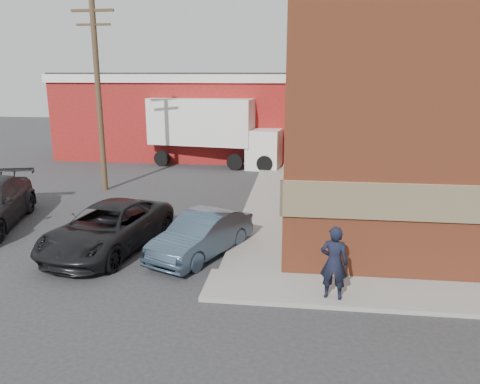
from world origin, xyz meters
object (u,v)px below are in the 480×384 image
(utility_pole, at_px, (98,91))
(box_truck, at_px, (215,127))
(man, at_px, (334,263))
(suv_a, at_px, (108,228))
(brick_building, at_px, (457,95))
(warehouse, at_px, (187,114))
(sedan, at_px, (201,235))

(utility_pole, bearing_deg, box_truck, 58.07)
(man, distance_m, box_truck, 18.32)
(suv_a, bearing_deg, box_truck, 96.33)
(brick_building, xyz_separation_m, warehouse, (-14.50, 11.00, -1.87))
(man, bearing_deg, utility_pole, -35.22)
(box_truck, bearing_deg, man, -62.64)
(man, xyz_separation_m, box_truck, (-6.04, 17.24, 1.30))
(sedan, xyz_separation_m, suv_a, (-3.10, 0.09, 0.07))
(warehouse, bearing_deg, box_truck, -55.85)
(brick_building, relative_size, utility_pole, 2.03)
(brick_building, bearing_deg, warehouse, 142.80)
(suv_a, height_order, box_truck, box_truck)
(suv_a, bearing_deg, brick_building, 41.11)
(brick_building, relative_size, man, 9.72)
(utility_pole, bearing_deg, man, -45.06)
(brick_building, distance_m, utility_pole, 16.00)
(warehouse, bearing_deg, sedan, -75.20)
(warehouse, height_order, sedan, warehouse)
(brick_building, bearing_deg, sedan, -141.08)
(warehouse, xyz_separation_m, suv_a, (1.85, -18.62, -2.07))
(suv_a, bearing_deg, man, -11.32)
(brick_building, bearing_deg, utility_pole, 179.98)
(sedan, distance_m, box_truck, 14.86)
(box_truck, bearing_deg, warehouse, 132.20)
(brick_building, xyz_separation_m, box_truck, (-11.71, 6.89, -2.32))
(box_truck, bearing_deg, sedan, -73.56)
(man, height_order, suv_a, man)
(warehouse, height_order, utility_pole, utility_pole)
(utility_pole, distance_m, box_truck, 8.46)
(brick_building, xyz_separation_m, sedan, (-9.55, -7.71, -4.01))
(brick_building, height_order, warehouse, brick_building)
(sedan, bearing_deg, brick_building, 62.26)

